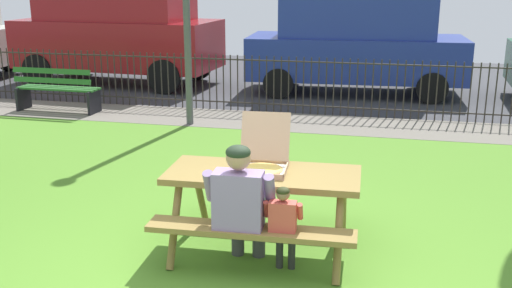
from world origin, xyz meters
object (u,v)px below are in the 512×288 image
at_px(picnic_table_foreground, 263,189).
at_px(park_bench_left, 57,90).
at_px(child_at_table, 284,222).
at_px(adult_at_table, 241,202).
at_px(pizza_box_open, 263,159).
at_px(parked_car_center, 356,43).
at_px(parked_car_left, 117,28).

xyz_separation_m(picnic_table_foreground, park_bench_left, (-5.07, 4.91, -0.18)).
relative_size(picnic_table_foreground, child_at_table, 2.18).
bearing_deg(adult_at_table, picnic_table_foreground, 80.49).
distance_m(adult_at_table, child_at_table, 0.41).
relative_size(pizza_box_open, child_at_table, 0.71).
relative_size(picnic_table_foreground, adult_at_table, 1.56).
bearing_deg(parked_car_center, pizza_box_open, -92.51).
bearing_deg(parked_car_left, adult_at_table, -58.83).
bearing_deg(picnic_table_foreground, child_at_table, -60.37).
bearing_deg(child_at_table, park_bench_left, 134.68).
distance_m(adult_at_table, parked_car_center, 8.55).
bearing_deg(parked_car_left, park_bench_left, -86.79).
xyz_separation_m(picnic_table_foreground, pizza_box_open, (-0.02, 0.09, 0.27)).
bearing_deg(adult_at_table, park_bench_left, 132.65).
xyz_separation_m(picnic_table_foreground, parked_car_left, (-5.24, 8.03, 0.71)).
relative_size(adult_at_table, child_at_table, 1.40).
bearing_deg(picnic_table_foreground, adult_at_table, -99.51).
xyz_separation_m(child_at_table, parked_car_left, (-5.54, 8.54, 0.79)).
bearing_deg(parked_car_center, picnic_table_foreground, -92.34).
distance_m(picnic_table_foreground, parked_car_left, 9.61).
xyz_separation_m(pizza_box_open, park_bench_left, (-5.05, 4.82, -0.45)).
bearing_deg(child_at_table, pizza_box_open, 117.39).
xyz_separation_m(adult_at_table, parked_car_left, (-5.16, 8.53, 0.65)).
height_order(picnic_table_foreground, parked_car_center, parked_car_center).
height_order(pizza_box_open, adult_at_table, pizza_box_open).
distance_m(picnic_table_foreground, adult_at_table, 0.52).
distance_m(picnic_table_foreground, park_bench_left, 7.06).
relative_size(pizza_box_open, adult_at_table, 0.50).
relative_size(park_bench_left, parked_car_center, 0.34).
bearing_deg(parked_car_center, park_bench_left, -149.98).
relative_size(child_at_table, parked_car_center, 0.18).
distance_m(pizza_box_open, parked_car_left, 9.51).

